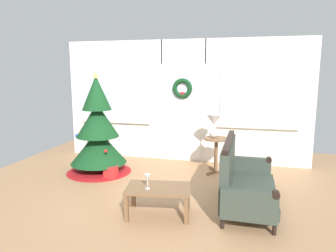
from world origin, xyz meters
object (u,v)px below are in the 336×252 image
(table_lamp, at_px, (214,123))
(wine_glass, at_px, (147,178))
(settee_sofa, at_px, (241,180))
(gift_box, at_px, (111,172))
(christmas_tree, at_px, (98,135))
(coffee_table, at_px, (158,191))
(side_table, at_px, (216,148))

(table_lamp, height_order, wine_glass, table_lamp)
(settee_sofa, relative_size, wine_glass, 8.12)
(table_lamp, relative_size, gift_box, 2.07)
(christmas_tree, relative_size, coffee_table, 2.08)
(coffee_table, bearing_deg, wine_glass, -146.25)
(christmas_tree, bearing_deg, table_lamp, 14.66)
(side_table, bearing_deg, wine_glass, -108.37)
(table_lamp, distance_m, gift_box, 2.10)
(christmas_tree, height_order, side_table, christmas_tree)
(coffee_table, bearing_deg, christmas_tree, 136.92)
(table_lamp, height_order, gift_box, table_lamp)
(coffee_table, xyz_separation_m, wine_glass, (-0.12, -0.08, 0.20))
(wine_glass, bearing_deg, coffee_table, 33.75)
(side_table, height_order, wine_glass, side_table)
(settee_sofa, height_order, side_table, settee_sofa)
(side_table, height_order, table_lamp, table_lamp)
(coffee_table, height_order, gift_box, coffee_table)
(side_table, distance_m, wine_glass, 2.19)
(gift_box, bearing_deg, side_table, 23.57)
(coffee_table, relative_size, wine_glass, 4.66)
(settee_sofa, xyz_separation_m, coffee_table, (-1.05, -0.56, -0.05))
(table_lamp, bearing_deg, side_table, -33.69)
(coffee_table, distance_m, wine_glass, 0.25)
(christmas_tree, relative_size, wine_glass, 9.70)
(table_lamp, relative_size, wine_glass, 2.26)
(settee_sofa, distance_m, side_table, 1.52)
(christmas_tree, height_order, table_lamp, christmas_tree)
(table_lamp, xyz_separation_m, coffee_table, (-0.51, -2.04, -0.62))
(christmas_tree, bearing_deg, settee_sofa, -19.36)
(christmas_tree, distance_m, settee_sofa, 2.83)
(settee_sofa, relative_size, table_lamp, 3.60)
(settee_sofa, xyz_separation_m, wine_glass, (-1.18, -0.64, 0.15))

